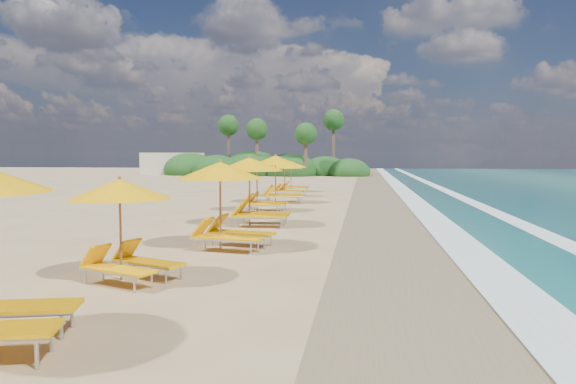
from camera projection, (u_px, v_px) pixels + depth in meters
name	position (u px, v px, depth m)	size (l,w,h in m)	color
ground	(288.00, 224.00, 19.77)	(160.00, 160.00, 0.00)	tan
wet_sand	(399.00, 226.00, 19.21)	(4.00, 160.00, 0.01)	#8A7752
surf_foam	(477.00, 227.00, 18.83)	(4.00, 160.00, 0.01)	white
station_2	(126.00, 222.00, 10.89)	(2.78, 2.75, 2.14)	olive
station_3	(227.00, 199.00, 14.62)	(2.93, 2.80, 2.44)	olive
station_4	(255.00, 186.00, 19.40)	(2.76, 2.56, 2.54)	olive
station_5	(261.00, 182.00, 24.28)	(2.69, 2.53, 2.35)	olive
station_6	(279.00, 176.00, 28.57)	(3.24, 3.14, 2.59)	olive
station_7	(287.00, 176.00, 32.75)	(2.75, 2.66, 2.22)	olive
station_8	(294.00, 174.00, 37.02)	(2.59, 2.46, 2.17)	olive
treeline	(260.00, 167.00, 66.04)	(25.80, 8.80, 9.74)	#163D14
beach_building	(173.00, 163.00, 70.16)	(7.00, 5.00, 2.80)	beige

